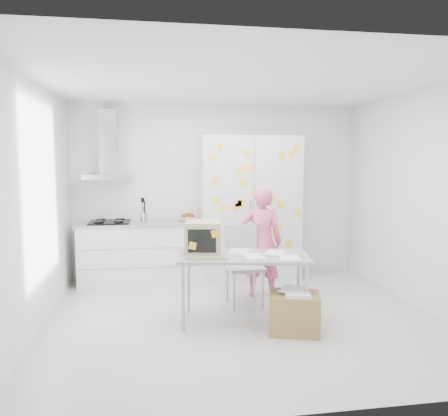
{
  "coord_description": "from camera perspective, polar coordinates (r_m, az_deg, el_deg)",
  "views": [
    {
      "loc": [
        -0.99,
        -4.86,
        1.85
      ],
      "look_at": [
        -0.11,
        0.64,
        1.23
      ],
      "focal_mm": 35.0,
      "sensor_mm": 36.0,
      "label": 1
    }
  ],
  "objects": [
    {
      "name": "floor",
      "position": [
        5.29,
        2.33,
        -14.21
      ],
      "size": [
        4.5,
        4.0,
        0.02
      ],
      "primitive_type": "cube",
      "color": "silver",
      "rests_on": "ground"
    },
    {
      "name": "walls",
      "position": [
        5.69,
        0.96,
        1.32
      ],
      "size": [
        4.52,
        4.01,
        2.7
      ],
      "color": "white",
      "rests_on": "ground"
    },
    {
      "name": "ceiling",
      "position": [
        5.03,
        2.47,
        16.1
      ],
      "size": [
        4.5,
        4.0,
        0.02
      ],
      "primitive_type": "cube",
      "color": "white",
      "rests_on": "walls"
    },
    {
      "name": "counter_run",
      "position": [
        6.7,
        -10.74,
        -5.62
      ],
      "size": [
        1.84,
        0.63,
        1.28
      ],
      "color": "white",
      "rests_on": "ground"
    },
    {
      "name": "range_hood",
      "position": [
        6.73,
        -14.85,
        7.07
      ],
      "size": [
        0.7,
        0.48,
        1.01
      ],
      "color": "silver",
      "rests_on": "walls"
    },
    {
      "name": "tall_cabinet",
      "position": [
        6.73,
        3.31,
        -0.05
      ],
      "size": [
        1.5,
        0.68,
        2.2
      ],
      "color": "silver",
      "rests_on": "ground"
    },
    {
      "name": "person",
      "position": [
        5.88,
        4.94,
        -4.42
      ],
      "size": [
        0.62,
        0.49,
        1.5
      ],
      "primitive_type": "imported",
      "rotation": [
        0.0,
        0.0,
        2.87
      ],
      "color": "#E65987",
      "rests_on": "ground"
    },
    {
      "name": "desk",
      "position": [
        4.96,
        -0.78,
        -4.99
      ],
      "size": [
        1.55,
        0.96,
        1.15
      ],
      "rotation": [
        0.0,
        0.0,
        -0.18
      ],
      "color": "#94999D",
      "rests_on": "ground"
    },
    {
      "name": "chair",
      "position": [
        5.64,
        2.5,
        -6.74
      ],
      "size": [
        0.48,
        0.48,
        1.01
      ],
      "rotation": [
        0.0,
        0.0,
        0.06
      ],
      "color": "#B3B2B0",
      "rests_on": "ground"
    },
    {
      "name": "cardboard_box",
      "position": [
        4.87,
        9.19,
        -13.28
      ],
      "size": [
        0.63,
        0.56,
        0.46
      ],
      "rotation": [
        0.0,
        0.0,
        -0.3
      ],
      "color": "#9E7B44",
      "rests_on": "ground"
    }
  ]
}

